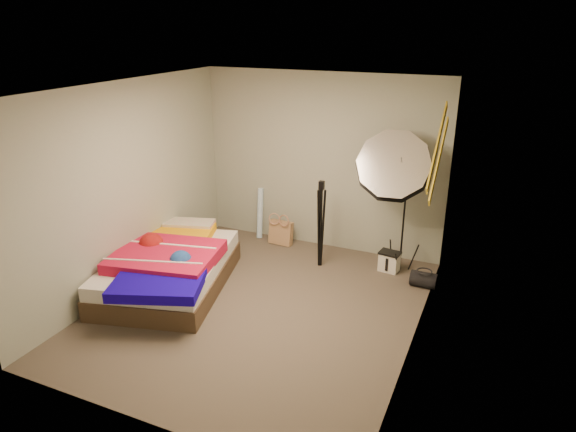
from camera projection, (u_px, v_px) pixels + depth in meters
The scene contains 15 objects.
floor at pixel (259, 308), 5.96m from camera, with size 4.00×4.00×0.00m, color brown.
ceiling at pixel (254, 88), 5.06m from camera, with size 4.00×4.00×0.00m, color silver.
wall_back at pixel (321, 163), 7.22m from camera, with size 3.50×3.50×0.00m, color gray.
wall_front at pixel (135, 291), 3.80m from camera, with size 3.50×3.50×0.00m, color gray.
wall_left at pixel (127, 187), 6.17m from camera, with size 4.00×4.00×0.00m, color gray.
wall_right at pixel (422, 232), 4.85m from camera, with size 4.00×4.00×0.00m, color gray.
tote_bag at pixel (281, 233), 7.61m from camera, with size 0.36×0.11×0.36m, color tan.
wrapping_roll at pixel (260, 213), 7.80m from camera, with size 0.09×0.09×0.76m, color #6CA6DF.
camera_case at pixel (389, 262), 6.80m from camera, with size 0.25×0.18×0.25m, color silver.
duffel_bag at pixel (423, 280), 6.40m from camera, with size 0.20×0.20×0.32m, color black.
wall_stripe_upper at pixel (437, 146), 5.12m from camera, with size 0.02×1.10×0.10m, color gold.
wall_stripe_lower at pixel (439, 160), 5.41m from camera, with size 0.02×1.10×0.10m, color gold.
bed at pixel (169, 266), 6.33m from camera, with size 1.82×2.25×0.56m.
photo_umbrella at pixel (394, 167), 6.34m from camera, with size 1.13×0.79×1.99m.
camera_tripod at pixel (321, 218), 6.75m from camera, with size 0.07×0.07×1.20m.
Camera 1 is at (2.39, -4.61, 3.13)m, focal length 32.00 mm.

